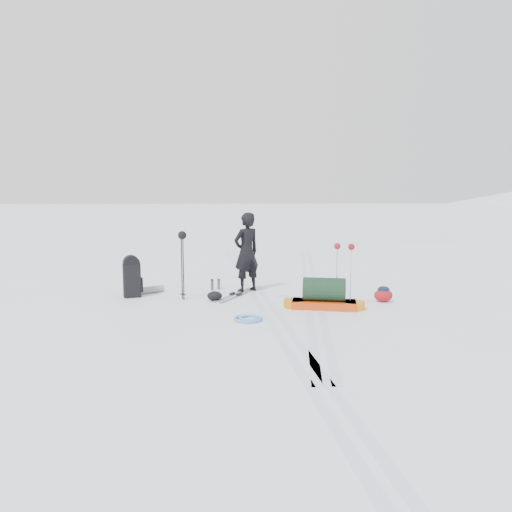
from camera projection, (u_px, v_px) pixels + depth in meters
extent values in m
plane|color=white|center=(261.00, 299.00, 10.66)|extent=(200.00, 200.00, 0.00)
cube|color=silver|center=(255.00, 299.00, 10.65)|extent=(1.40, 17.97, 0.01)
cube|color=silver|center=(267.00, 299.00, 10.67)|extent=(1.40, 17.97, 0.01)
cube|color=silver|center=(306.00, 282.00, 12.72)|extent=(2.09, 13.88, 0.01)
cube|color=silver|center=(315.00, 282.00, 12.73)|extent=(2.09, 13.88, 0.01)
imported|color=black|center=(246.00, 252.00, 11.42)|extent=(0.79, 0.73, 1.82)
cube|color=#CE3C0C|center=(324.00, 304.00, 9.82)|extent=(1.32, 0.77, 0.15)
cylinder|color=orange|center=(353.00, 305.00, 9.73)|extent=(0.54, 0.54, 0.15)
cylinder|color=#CA6E0B|center=(295.00, 303.00, 9.90)|extent=(0.54, 0.54, 0.15)
cylinder|color=black|center=(324.00, 289.00, 9.78)|extent=(0.90, 0.62, 0.45)
cube|color=black|center=(132.00, 281.00, 10.85)|extent=(0.42, 0.35, 0.72)
cylinder|color=black|center=(131.00, 263.00, 10.80)|extent=(0.41, 0.34, 0.35)
cube|color=black|center=(141.00, 285.00, 10.95)|extent=(0.13, 0.20, 0.31)
cylinder|color=gray|center=(152.00, 290.00, 11.33)|extent=(0.56, 0.43, 0.15)
cylinder|color=black|center=(182.00, 268.00, 10.62)|extent=(0.03, 0.03, 1.35)
cylinder|color=black|center=(183.00, 268.00, 10.54)|extent=(0.03, 0.03, 1.35)
torus|color=black|center=(182.00, 294.00, 10.69)|extent=(0.11, 0.11, 0.01)
torus|color=black|center=(184.00, 295.00, 10.61)|extent=(0.11, 0.11, 0.01)
sphere|color=black|center=(182.00, 235.00, 10.49)|extent=(0.18, 0.18, 0.18)
cylinder|color=#AFB0B6|center=(337.00, 277.00, 9.87)|extent=(0.03, 0.03, 1.20)
cylinder|color=silver|center=(351.00, 278.00, 9.75)|extent=(0.03, 0.03, 1.20)
torus|color=#9EA1A5|center=(336.00, 302.00, 9.93)|extent=(0.11, 0.11, 0.01)
torus|color=silver|center=(350.00, 304.00, 9.82)|extent=(0.11, 0.11, 0.01)
sphere|color=maroon|center=(337.00, 246.00, 9.79)|extent=(0.13, 0.13, 0.13)
sphere|color=maroon|center=(351.00, 247.00, 9.68)|extent=(0.13, 0.13, 0.13)
cube|color=gray|center=(239.00, 296.00, 11.01)|extent=(0.86, 1.50, 0.01)
cube|color=#999BA1|center=(232.00, 295.00, 11.08)|extent=(0.86, 1.50, 0.01)
cube|color=black|center=(239.00, 294.00, 11.01)|extent=(0.14, 0.18, 0.05)
cube|color=black|center=(232.00, 294.00, 11.07)|extent=(0.14, 0.18, 0.05)
cube|color=silver|center=(310.00, 302.00, 10.39)|extent=(1.43, 1.18, 0.02)
cube|color=silver|center=(314.00, 300.00, 10.54)|extent=(1.43, 1.18, 0.02)
cube|color=black|center=(310.00, 300.00, 10.39)|extent=(0.18, 0.17, 0.05)
cube|color=black|center=(314.00, 299.00, 10.53)|extent=(0.18, 0.17, 0.05)
torus|color=#5A91DB|center=(248.00, 319.00, 8.90)|extent=(0.66, 0.66, 0.05)
torus|color=#5DB7E2|center=(250.00, 318.00, 8.93)|extent=(0.52, 0.52, 0.05)
ellipsoid|color=maroon|center=(383.00, 295.00, 10.39)|extent=(0.39, 0.30, 0.28)
ellipsoid|color=black|center=(383.00, 289.00, 10.38)|extent=(0.25, 0.20, 0.14)
cylinder|color=#505157|center=(212.00, 285.00, 11.63)|extent=(0.07, 0.07, 0.24)
cylinder|color=#5A5D61|center=(219.00, 285.00, 11.78)|extent=(0.07, 0.07, 0.22)
cylinder|color=black|center=(212.00, 280.00, 11.62)|extent=(0.06, 0.06, 0.03)
cylinder|color=black|center=(219.00, 279.00, 11.76)|extent=(0.06, 0.06, 0.03)
ellipsoid|color=black|center=(215.00, 296.00, 10.53)|extent=(0.37, 0.31, 0.20)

